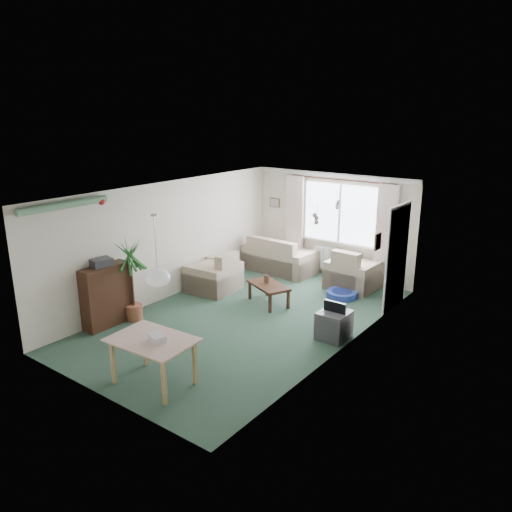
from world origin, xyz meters
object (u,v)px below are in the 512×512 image
Objects in this scene: coffee_table at (268,294)px; dining_table at (154,362)px; houseplant at (132,280)px; armchair_corner at (354,268)px; tv_cube at (334,325)px; armchair_left at (213,271)px; pet_bed at (342,294)px; sofa at (280,254)px; bookshelf at (106,296)px.

coffee_table is 0.85× the size of dining_table.
coffee_table is 3.49m from dining_table.
armchair_corner is at bearing 58.07° from houseplant.
coffee_table is 1.74× the size of tv_cube.
armchair_left reaches higher than coffee_table.
armchair_corner is 0.77m from pet_bed.
sofa is 1.59× the size of dining_table.
dining_table reaches higher than pet_bed.
armchair_left is 1.53× the size of pet_bed.
tv_cube is at bearing -66.82° from pet_bed.
houseplant is 2.95× the size of tv_cube.
armchair_corner reaches higher than coffee_table.
dining_table is (2.00, -1.32, -0.44)m from houseplant.
coffee_table is (-0.94, -1.87, -0.24)m from armchair_corner.
sofa is 1.86× the size of coffee_table.
tv_cube is at bearing 64.66° from dining_table.
sofa is at bearing 82.22° from houseplant.
coffee_table is at bearing 161.39° from tv_cube.
armchair_corner is 2.64m from tv_cube.
dining_table is at bearing 107.72° from sofa.
bookshelf is 2.12× the size of tv_cube.
armchair_corner is 5.35m from dining_table.
sofa is at bearing 80.29° from bookshelf.
bookshelf is at bearing -150.93° from tv_cube.
armchair_corner is at bearing -178.22° from sofa.
tv_cube is (1.80, -0.61, 0.03)m from coffee_table.
armchair_left is 2.10m from houseplant.
armchair_left is 1.42m from coffee_table.
dining_table is 3.15m from tv_cube.
pet_bed is at bearing 53.58° from bookshelf.
armchair_corner is 0.89× the size of bookshelf.
sofa reaches higher than dining_table.
armchair_corner reaches higher than tv_cube.
sofa is 1.71× the size of armchair_corner.
armchair_corner is 0.93× the size of dining_table.
pet_bed is (2.42, 1.28, -0.37)m from armchair_left.
dining_table is at bearing 25.05° from armchair_left.
sofa is 3.76m from tv_cube.
coffee_table is at bearing 120.32° from sofa.
pet_bed is at bearing 113.34° from tv_cube.
coffee_table is at bearing 53.93° from houseplant.
houseplant is at bearing 146.54° from dining_table.
houseplant reaches higher than sofa.
sofa is at bearing 117.81° from coffee_table.
sofa is at bearing 105.21° from dining_table.
coffee_table reaches higher than pet_bed.
tv_cube is at bearing 24.36° from houseplant.
tv_cube reaches higher than pet_bed.
armchair_left is (-2.34, -1.94, -0.01)m from armchair_corner.
armchair_left is at bearing -177.37° from coffee_table.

